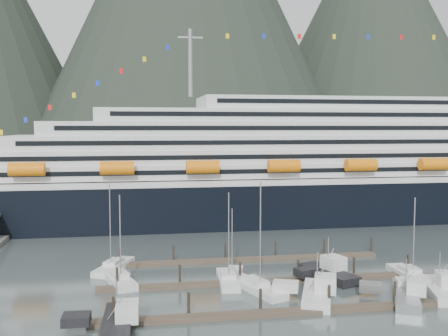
{
  "coord_description": "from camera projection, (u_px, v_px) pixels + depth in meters",
  "views": [
    {
      "loc": [
        -23.1,
        -71.02,
        23.2
      ],
      "look_at": [
        -7.41,
        22.0,
        15.69
      ],
      "focal_mm": 42.0,
      "sensor_mm": 36.0,
      "label": 1
    }
  ],
  "objects": [
    {
      "name": "sailboat_a",
      "position": [
        119.0,
        280.0,
        77.54
      ],
      "size": [
        5.71,
        10.63,
        13.85
      ],
      "rotation": [
        0.0,
        0.0,
        1.86
      ],
      "color": "silver",
      "rests_on": "ground"
    },
    {
      "name": "trawler_c",
      "position": [
        405.0,
        294.0,
        70.11
      ],
      "size": [
        9.97,
        12.19,
        6.09
      ],
      "rotation": [
        0.0,
        0.0,
        1.13
      ],
      "color": "#949799",
      "rests_on": "ground"
    },
    {
      "name": "mountains",
      "position": [
        196.0,
        13.0,
        649.74
      ],
      "size": [
        870.0,
        440.0,
        420.0
      ],
      "color": "black",
      "rests_on": "ground"
    },
    {
      "name": "sailboat_b",
      "position": [
        233.0,
        276.0,
        80.01
      ],
      "size": [
        4.92,
        9.31,
        11.34
      ],
      "rotation": [
        0.0,
        0.0,
        1.27
      ],
      "color": "silver",
      "rests_on": "ground"
    },
    {
      "name": "trawler_d",
      "position": [
        438.0,
        288.0,
        72.35
      ],
      "size": [
        8.98,
        11.49,
        6.53
      ],
      "rotation": [
        0.0,
        0.0,
        1.29
      ],
      "color": "silver",
      "rests_on": "ground"
    },
    {
      "name": "trawler_b",
      "position": [
        316.0,
        293.0,
        70.08
      ],
      "size": [
        9.59,
        11.56,
        7.15
      ],
      "rotation": [
        0.0,
        0.0,
        1.2
      ],
      "color": "silver",
      "rests_on": "ground"
    },
    {
      "name": "sailboat_h",
      "position": [
        409.0,
        275.0,
        80.11
      ],
      "size": [
        3.07,
        10.1,
        13.12
      ],
      "rotation": [
        0.0,
        0.0,
        1.55
      ],
      "color": "silver",
      "rests_on": "ground"
    },
    {
      "name": "sailboat_c",
      "position": [
        228.0,
        280.0,
        77.62
      ],
      "size": [
        3.49,
        10.2,
        14.14
      ],
      "rotation": [
        0.0,
        0.0,
        1.5
      ],
      "color": "silver",
      "rests_on": "ground"
    },
    {
      "name": "ground",
      "position": [
        300.0,
        288.0,
        75.48
      ],
      "size": [
        1600.0,
        1600.0,
        0.0
      ],
      "primitive_type": "plane",
      "color": "#475353",
      "rests_on": "ground"
    },
    {
      "name": "dock_mid",
      "position": [
        262.0,
        281.0,
        77.64
      ],
      "size": [
        48.18,
        2.28,
        3.2
      ],
      "color": "#3F3129",
      "rests_on": "ground"
    },
    {
      "name": "trawler_e",
      "position": [
        327.0,
        273.0,
        79.91
      ],
      "size": [
        9.29,
        11.32,
        6.99
      ],
      "rotation": [
        0.0,
        0.0,
        1.91
      ],
      "color": "black",
      "rests_on": "ground"
    },
    {
      "name": "sailboat_d",
      "position": [
        255.0,
        287.0,
        74.08
      ],
      "size": [
        6.99,
        12.24,
        16.12
      ],
      "rotation": [
        0.0,
        0.0,
        1.94
      ],
      "color": "silver",
      "rests_on": "ground"
    },
    {
      "name": "dock_near",
      "position": [
        287.0,
        311.0,
        64.87
      ],
      "size": [
        48.18,
        2.28,
        3.2
      ],
      "color": "#3F3129",
      "rests_on": "ground"
    },
    {
      "name": "dock_far",
      "position": [
        244.0,
        259.0,
        90.42
      ],
      "size": [
        48.18,
        2.28,
        3.2
      ],
      "color": "#3F3129",
      "rests_on": "ground"
    },
    {
      "name": "cruise_ship",
      "position": [
        347.0,
        170.0,
        133.51
      ],
      "size": [
        210.0,
        30.4,
        50.3
      ],
      "color": "black",
      "rests_on": "ground"
    },
    {
      "name": "trawler_a",
      "position": [
        116.0,
        323.0,
        59.75
      ],
      "size": [
        8.61,
        11.95,
        6.49
      ],
      "rotation": [
        0.0,
        0.0,
        1.54
      ],
      "color": "black",
      "rests_on": "ground"
    },
    {
      "name": "sailboat_e",
      "position": [
        114.0,
        267.0,
        84.79
      ],
      "size": [
        6.7,
        10.73,
        15.77
      ],
      "rotation": [
        0.0,
        0.0,
        1.16
      ],
      "color": "silver",
      "rests_on": "ground"
    }
  ]
}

